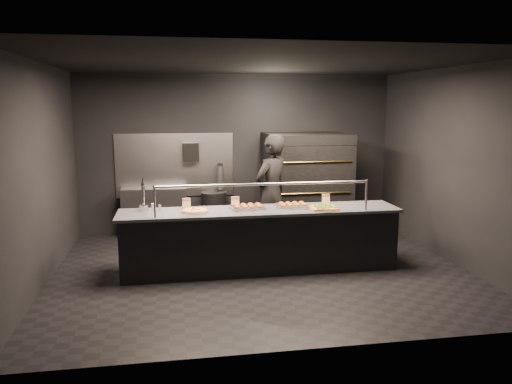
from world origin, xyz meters
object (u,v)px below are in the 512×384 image
(towel_dispenser, at_px, (191,152))
(worker, at_px, (271,193))
(fire_extinguisher, at_px, (220,177))
(trash_bin, at_px, (214,213))
(square_pizza, at_px, (324,208))
(prep_shelf, at_px, (155,212))
(slider_tray_a, at_px, (248,207))
(round_pizza, at_px, (195,211))
(beer_tap, at_px, (143,201))
(pizza_oven, at_px, (306,184))
(slider_tray_b, at_px, (292,205))
(service_counter, at_px, (260,240))

(towel_dispenser, height_order, worker, worker)
(fire_extinguisher, relative_size, trash_bin, 0.62)
(square_pizza, bearing_deg, trash_bin, 120.74)
(square_pizza, xyz_separation_m, trash_bin, (-1.41, 2.37, -0.53))
(prep_shelf, relative_size, slider_tray_a, 2.19)
(square_pizza, bearing_deg, towel_dispenser, 125.55)
(towel_dispenser, distance_m, round_pizza, 2.47)
(slider_tray_a, xyz_separation_m, square_pizza, (1.09, -0.21, -0.01))
(towel_dispenser, bearing_deg, beer_tap, -109.47)
(pizza_oven, bearing_deg, trash_bin, 169.30)
(beer_tap, relative_size, square_pizza, 1.09)
(prep_shelf, relative_size, worker, 0.62)
(beer_tap, relative_size, slider_tray_a, 0.92)
(beer_tap, xyz_separation_m, slider_tray_b, (2.18, -0.11, -0.12))
(fire_extinguisher, xyz_separation_m, slider_tray_b, (0.85, -2.32, -0.11))
(square_pizza, height_order, trash_bin, square_pizza)
(fire_extinguisher, height_order, slider_tray_b, fire_extinguisher)
(pizza_oven, relative_size, round_pizza, 4.58)
(service_counter, height_order, towel_dispenser, towel_dispenser)
(towel_dispenser, bearing_deg, pizza_oven, -13.14)
(square_pizza, distance_m, worker, 1.28)
(pizza_oven, relative_size, slider_tray_a, 3.49)
(trash_bin, xyz_separation_m, worker, (0.86, -1.21, 0.57))
(trash_bin, bearing_deg, worker, -54.59)
(square_pizza, bearing_deg, fire_extinguisher, 116.38)
(round_pizza, height_order, worker, worker)
(beer_tap, distance_m, slider_tray_b, 2.18)
(service_counter, bearing_deg, trash_bin, 102.55)
(prep_shelf, bearing_deg, towel_dispenser, 5.71)
(towel_dispenser, bearing_deg, trash_bin, -22.74)
(beer_tap, xyz_separation_m, slider_tray_a, (1.50, -0.14, -0.12))
(fire_extinguisher, xyz_separation_m, square_pizza, (1.26, -2.55, -0.12))
(service_counter, height_order, worker, worker)
(slider_tray_b, relative_size, trash_bin, 0.67)
(prep_shelf, distance_m, square_pizza, 3.56)
(prep_shelf, xyz_separation_m, worker, (1.97, -1.31, 0.53))
(pizza_oven, xyz_separation_m, fire_extinguisher, (-1.55, 0.50, 0.09))
(slider_tray_a, bearing_deg, square_pizza, -10.79)
(round_pizza, height_order, slider_tray_b, slider_tray_b)
(pizza_oven, bearing_deg, service_counter, -122.27)
(trash_bin, bearing_deg, towel_dispenser, 157.26)
(prep_shelf, height_order, worker, worker)
(service_counter, xyz_separation_m, prep_shelf, (-1.60, 2.32, -0.01))
(prep_shelf, relative_size, trash_bin, 1.48)
(slider_tray_a, height_order, square_pizza, slider_tray_a)
(fire_extinguisher, distance_m, round_pizza, 2.48)
(service_counter, distance_m, slider_tray_a, 0.52)
(towel_dispenser, xyz_separation_m, worker, (1.27, -1.38, -0.57))
(trash_bin, bearing_deg, fire_extinguisher, 51.27)
(towel_dispenser, relative_size, square_pizza, 0.76)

